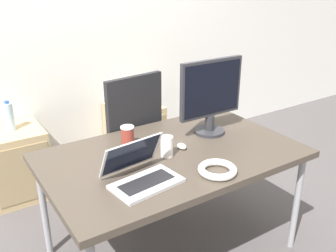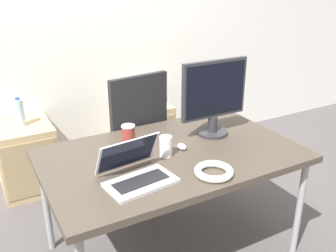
{
  "view_description": "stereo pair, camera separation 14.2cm",
  "coord_description": "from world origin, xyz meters",
  "px_view_note": "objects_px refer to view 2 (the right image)",
  "views": [
    {
      "loc": [
        -1.08,
        -1.62,
        1.68
      ],
      "look_at": [
        0.0,
        0.05,
        0.86
      ],
      "focal_mm": 40.0,
      "sensor_mm": 36.0,
      "label": 1
    },
    {
      "loc": [
        -0.96,
        -1.69,
        1.68
      ],
      "look_at": [
        0.0,
        0.05,
        0.86
      ],
      "focal_mm": 40.0,
      "sensor_mm": 36.0,
      "label": 2
    }
  ],
  "objects_px": {
    "laptop_center": "(136,172)",
    "coffee_cup_white": "(166,146)",
    "coffee_cup_brown": "(128,135)",
    "monitor": "(214,97)",
    "cabinet_right": "(144,133)",
    "mouse": "(182,147)",
    "office_chair": "(128,155)",
    "cabinet_left": "(27,158)",
    "water_bottle": "(19,113)",
    "cable_coil": "(214,171)"
  },
  "relations": [
    {
      "from": "laptop_center",
      "to": "coffee_cup_white",
      "type": "height_order",
      "value": "laptop_center"
    },
    {
      "from": "coffee_cup_white",
      "to": "coffee_cup_brown",
      "type": "bearing_deg",
      "value": 118.71
    },
    {
      "from": "laptop_center",
      "to": "monitor",
      "type": "relative_size",
      "value": 0.75
    },
    {
      "from": "laptop_center",
      "to": "coffee_cup_brown",
      "type": "relative_size",
      "value": 2.84
    },
    {
      "from": "cabinet_right",
      "to": "mouse",
      "type": "bearing_deg",
      "value": -104.66
    },
    {
      "from": "office_chair",
      "to": "mouse",
      "type": "bearing_deg",
      "value": -84.4
    },
    {
      "from": "cabinet_right",
      "to": "coffee_cup_brown",
      "type": "xyz_separation_m",
      "value": [
        -0.57,
        -1.0,
        0.49
      ]
    },
    {
      "from": "cabinet_right",
      "to": "coffee_cup_brown",
      "type": "bearing_deg",
      "value": -119.51
    },
    {
      "from": "office_chair",
      "to": "monitor",
      "type": "relative_size",
      "value": 2.16
    },
    {
      "from": "cabinet_right",
      "to": "laptop_center",
      "type": "bearing_deg",
      "value": -116.45
    },
    {
      "from": "mouse",
      "to": "coffee_cup_white",
      "type": "distance_m",
      "value": 0.14
    },
    {
      "from": "monitor",
      "to": "mouse",
      "type": "bearing_deg",
      "value": -160.96
    },
    {
      "from": "cabinet_left",
      "to": "coffee_cup_white",
      "type": "xyz_separation_m",
      "value": [
        0.61,
        -1.24,
        0.48
      ]
    },
    {
      "from": "laptop_center",
      "to": "office_chair",
      "type": "bearing_deg",
      "value": 70.44
    },
    {
      "from": "monitor",
      "to": "coffee_cup_white",
      "type": "xyz_separation_m",
      "value": [
        -0.41,
        -0.13,
        -0.19
      ]
    },
    {
      "from": "office_chair",
      "to": "water_bottle",
      "type": "bearing_deg",
      "value": 142.05
    },
    {
      "from": "office_chair",
      "to": "coffee_cup_white",
      "type": "height_order",
      "value": "office_chair"
    },
    {
      "from": "coffee_cup_white",
      "to": "coffee_cup_brown",
      "type": "height_order",
      "value": "coffee_cup_brown"
    },
    {
      "from": "cabinet_right",
      "to": "coffee_cup_white",
      "type": "height_order",
      "value": "coffee_cup_white"
    },
    {
      "from": "water_bottle",
      "to": "mouse",
      "type": "bearing_deg",
      "value": -58.72
    },
    {
      "from": "office_chair",
      "to": "water_bottle",
      "type": "xyz_separation_m",
      "value": [
        -0.67,
        0.52,
        0.29
      ]
    },
    {
      "from": "cabinet_left",
      "to": "laptop_center",
      "type": "bearing_deg",
      "value": -75.88
    },
    {
      "from": "water_bottle",
      "to": "laptop_center",
      "type": "height_order",
      "value": "laptop_center"
    },
    {
      "from": "cabinet_right",
      "to": "water_bottle",
      "type": "relative_size",
      "value": 2.43
    },
    {
      "from": "coffee_cup_white",
      "to": "water_bottle",
      "type": "bearing_deg",
      "value": 116.21
    },
    {
      "from": "mouse",
      "to": "cable_coil",
      "type": "height_order",
      "value": "cable_coil"
    },
    {
      "from": "cabinet_left",
      "to": "coffee_cup_white",
      "type": "height_order",
      "value": "coffee_cup_white"
    },
    {
      "from": "mouse",
      "to": "water_bottle",
      "type": "bearing_deg",
      "value": 121.28
    },
    {
      "from": "cabinet_left",
      "to": "mouse",
      "type": "distance_m",
      "value": 1.48
    },
    {
      "from": "office_chair",
      "to": "laptop_center",
      "type": "distance_m",
      "value": 1.01
    },
    {
      "from": "mouse",
      "to": "coffee_cup_white",
      "type": "height_order",
      "value": "coffee_cup_white"
    },
    {
      "from": "monitor",
      "to": "cable_coil",
      "type": "distance_m",
      "value": 0.58
    },
    {
      "from": "cabinet_left",
      "to": "monitor",
      "type": "bearing_deg",
      "value": -47.29
    },
    {
      "from": "cabinet_right",
      "to": "monitor",
      "type": "distance_m",
      "value": 1.3
    },
    {
      "from": "monitor",
      "to": "coffee_cup_brown",
      "type": "relative_size",
      "value": 3.77
    },
    {
      "from": "laptop_center",
      "to": "coffee_cup_brown",
      "type": "xyz_separation_m",
      "value": [
        0.13,
        0.4,
        0.02
      ]
    },
    {
      "from": "cable_coil",
      "to": "cabinet_right",
      "type": "bearing_deg",
      "value": 78.11
    },
    {
      "from": "laptop_center",
      "to": "cable_coil",
      "type": "bearing_deg",
      "value": -20.92
    },
    {
      "from": "cabinet_right",
      "to": "cable_coil",
      "type": "relative_size",
      "value": 2.76
    },
    {
      "from": "office_chair",
      "to": "cabinet_left",
      "type": "relative_size",
      "value": 1.84
    },
    {
      "from": "cabinet_right",
      "to": "coffee_cup_white",
      "type": "bearing_deg",
      "value": -109.58
    },
    {
      "from": "mouse",
      "to": "coffee_cup_white",
      "type": "xyz_separation_m",
      "value": [
        -0.12,
        -0.03,
        0.04
      ]
    },
    {
      "from": "cabinet_right",
      "to": "laptop_center",
      "type": "height_order",
      "value": "laptop_center"
    },
    {
      "from": "cabinet_left",
      "to": "laptop_center",
      "type": "distance_m",
      "value": 1.52
    },
    {
      "from": "monitor",
      "to": "cable_coil",
      "type": "xyz_separation_m",
      "value": [
        -0.3,
        -0.44,
        -0.23
      ]
    },
    {
      "from": "cable_coil",
      "to": "monitor",
      "type": "bearing_deg",
      "value": 55.75
    },
    {
      "from": "coffee_cup_white",
      "to": "cable_coil",
      "type": "bearing_deg",
      "value": -69.48
    },
    {
      "from": "cabinet_right",
      "to": "cable_coil",
      "type": "height_order",
      "value": "cable_coil"
    },
    {
      "from": "cabinet_right",
      "to": "laptop_center",
      "type": "distance_m",
      "value": 1.63
    },
    {
      "from": "cabinet_left",
      "to": "office_chair",
      "type": "bearing_deg",
      "value": -37.83
    }
  ]
}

